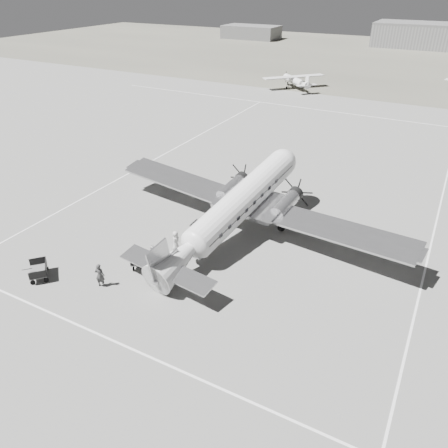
% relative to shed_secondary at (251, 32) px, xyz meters
% --- Properties ---
extents(ground, '(260.00, 260.00, 0.00)m').
position_rel_shed_secondary_xyz_m(ground, '(55.00, -115.00, -2.00)').
color(ground, slate).
rests_on(ground, ground).
extents(taxi_line_near, '(60.00, 0.15, 0.01)m').
position_rel_shed_secondary_xyz_m(taxi_line_near, '(55.00, -129.00, -1.99)').
color(taxi_line_near, silver).
rests_on(taxi_line_near, ground).
extents(taxi_line_right, '(0.15, 80.00, 0.01)m').
position_rel_shed_secondary_xyz_m(taxi_line_right, '(67.00, -115.00, -1.99)').
color(taxi_line_right, silver).
rests_on(taxi_line_right, ground).
extents(taxi_line_left, '(0.15, 60.00, 0.01)m').
position_rel_shed_secondary_xyz_m(taxi_line_left, '(37.00, -105.00, -1.99)').
color(taxi_line_left, silver).
rests_on(taxi_line_left, ground).
extents(taxi_line_horizon, '(90.00, 0.15, 0.01)m').
position_rel_shed_secondary_xyz_m(taxi_line_horizon, '(55.00, -75.00, -1.99)').
color(taxi_line_horizon, silver).
rests_on(taxi_line_horizon, ground).
extents(grass_infield, '(260.00, 90.00, 0.01)m').
position_rel_shed_secondary_xyz_m(grass_infield, '(55.00, -20.00, -2.00)').
color(grass_infield, '#5C5B4E').
rests_on(grass_infield, ground).
extents(shed_secondary, '(18.00, 10.00, 4.00)m').
position_rel_shed_secondary_xyz_m(shed_secondary, '(0.00, 0.00, 0.00)').
color(shed_secondary, '#545454').
rests_on(shed_secondary, ground).
extents(dc3_airliner, '(29.63, 22.45, 5.21)m').
position_rel_shed_secondary_xyz_m(dc3_airliner, '(52.94, -115.33, 0.60)').
color(dc3_airliner, '#B4B4B6').
rests_on(dc3_airliner, ground).
extents(light_plane_left, '(15.37, 15.47, 2.50)m').
position_rel_shed_secondary_xyz_m(light_plane_left, '(38.61, -63.00, -0.75)').
color(light_plane_left, silver).
rests_on(light_plane_left, ground).
extents(baggage_cart_near, '(2.20, 2.01, 1.02)m').
position_rel_shed_secondary_xyz_m(baggage_cart_near, '(49.00, -122.26, -1.49)').
color(baggage_cart_near, '#545454').
rests_on(baggage_cart_near, ground).
extents(baggage_cart_far, '(2.34, 2.30, 1.09)m').
position_rel_shed_secondary_xyz_m(baggage_cart_far, '(43.31, -126.68, -1.46)').
color(baggage_cart_far, '#545454').
rests_on(baggage_cart_far, ground).
extents(ground_crew, '(0.76, 0.62, 1.78)m').
position_rel_shed_secondary_xyz_m(ground_crew, '(47.79, -125.38, -1.11)').
color(ground_crew, '#2E2E2E').
rests_on(ground_crew, ground).
extents(ramp_agent, '(0.75, 0.88, 1.58)m').
position_rel_shed_secondary_xyz_m(ramp_agent, '(49.41, -121.57, -1.21)').
color(ramp_agent, '#ABABA9').
rests_on(ramp_agent, ground).
extents(passenger, '(0.62, 0.85, 1.58)m').
position_rel_shed_secondary_xyz_m(passenger, '(49.74, -119.17, -1.21)').
color(passenger, '#B4B4B2').
rests_on(passenger, ground).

